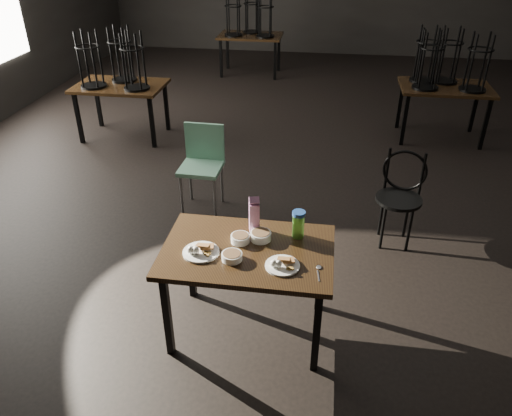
% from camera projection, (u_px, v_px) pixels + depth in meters
% --- Properties ---
extents(main_table, '(1.20, 0.80, 0.75)m').
position_uv_depth(main_table, '(248.00, 258.00, 3.52)').
color(main_table, black).
rests_on(main_table, ground).
extents(plate_left, '(0.25, 0.25, 0.08)m').
position_uv_depth(plate_left, '(200.00, 251.00, 3.43)').
color(plate_left, white).
rests_on(plate_left, main_table).
extents(plate_right, '(0.23, 0.23, 0.08)m').
position_uv_depth(plate_right, '(282.00, 264.00, 3.30)').
color(plate_right, white).
rests_on(plate_right, main_table).
extents(bowl_near, '(0.14, 0.14, 0.05)m').
position_uv_depth(bowl_near, '(240.00, 238.00, 3.55)').
color(bowl_near, white).
rests_on(bowl_near, main_table).
extents(bowl_far, '(0.15, 0.15, 0.06)m').
position_uv_depth(bowl_far, '(261.00, 236.00, 3.57)').
color(bowl_far, white).
rests_on(bowl_far, main_table).
extents(bowl_big, '(0.14, 0.14, 0.05)m').
position_uv_depth(bowl_big, '(232.00, 256.00, 3.37)').
color(bowl_big, white).
rests_on(bowl_big, main_table).
extents(juice_carton, '(0.09, 0.09, 0.29)m').
position_uv_depth(juice_carton, '(254.00, 215.00, 3.62)').
color(juice_carton, '#991B75').
rests_on(juice_carton, main_table).
extents(water_bottle, '(0.10, 0.10, 0.21)m').
position_uv_depth(water_bottle, '(298.00, 224.00, 3.56)').
color(water_bottle, '#61C038').
rests_on(water_bottle, main_table).
extents(spoon, '(0.04, 0.17, 0.01)m').
position_uv_depth(spoon, '(319.00, 268.00, 3.29)').
color(spoon, silver).
rests_on(spoon, main_table).
extents(bentwood_chair, '(0.46, 0.45, 0.90)m').
position_uv_depth(bentwood_chair, '(401.00, 191.00, 4.65)').
color(bentwood_chair, black).
rests_on(bentwood_chair, ground).
extents(school_chair, '(0.43, 0.43, 0.91)m').
position_uv_depth(school_chair, '(202.00, 160.00, 5.21)').
color(school_chair, '#7EC49F').
rests_on(school_chair, ground).
extents(bg_table_left, '(1.20, 0.80, 1.48)m').
position_uv_depth(bg_table_left, '(119.00, 83.00, 6.75)').
color(bg_table_left, black).
rests_on(bg_table_left, ground).
extents(bg_table_right, '(1.20, 0.80, 1.48)m').
position_uv_depth(bg_table_right, '(444.00, 82.00, 6.70)').
color(bg_table_right, black).
rests_on(bg_table_right, ground).
extents(bg_table_far, '(1.20, 0.80, 1.48)m').
position_uv_depth(bg_table_far, '(250.00, 33.00, 9.48)').
color(bg_table_far, black).
rests_on(bg_table_far, ground).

